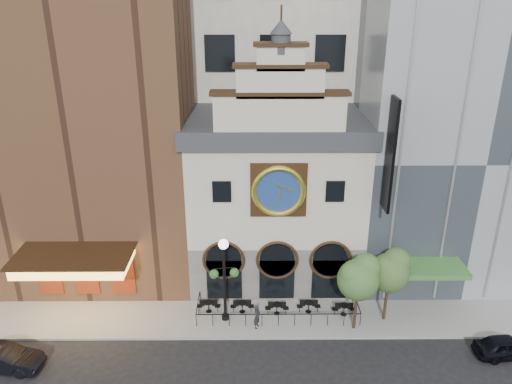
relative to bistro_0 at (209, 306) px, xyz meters
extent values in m
plane|color=black|center=(4.63, -2.76, -0.61)|extent=(120.00, 120.00, 0.00)
cube|color=gray|center=(4.63, -0.26, -0.54)|extent=(44.00, 5.00, 0.15)
cube|color=#605E5B|center=(4.63, 5.24, 1.54)|extent=(12.00, 8.00, 4.00)
cube|color=beige|center=(4.63, 5.24, 7.04)|extent=(12.00, 8.00, 7.00)
cube|color=#2D3035|center=(4.63, 5.24, 11.14)|extent=(12.60, 8.60, 1.20)
cube|color=black|center=(4.63, 1.16, 7.94)|extent=(3.60, 0.25, 3.60)
cylinder|color=navy|center=(4.63, 1.02, 7.94)|extent=(3.10, 0.12, 3.10)
torus|color=gold|center=(4.63, 0.94, 7.94)|extent=(3.46, 0.36, 3.46)
cylinder|color=#2D3035|center=(4.63, 1.64, 16.84)|extent=(1.10, 1.10, 1.10)
cone|color=#2D3035|center=(4.63, 1.64, 17.79)|extent=(1.30, 1.30, 0.80)
cube|color=#553424|center=(-8.37, 7.24, 12.04)|extent=(14.00, 12.00, 25.00)
cube|color=#FFBF59|center=(-8.37, -0.46, 3.74)|extent=(7.00, 3.40, 0.70)
cube|color=black|center=(-8.37, -0.46, 4.19)|extent=(7.40, 3.80, 0.15)
cube|color=maroon|center=(-8.37, 1.19, 1.54)|extent=(5.60, 0.15, 2.60)
cube|color=gray|center=(17.63, 7.24, 9.54)|extent=(14.00, 12.00, 20.00)
cube|color=#407D39|center=(14.63, 0.04, 2.84)|extent=(4.50, 2.40, 0.35)
cube|color=black|center=(11.23, 0.24, 10.54)|extent=(0.18, 1.60, 7.00)
cylinder|color=black|center=(0.00, 0.00, 0.28)|extent=(0.68, 0.68, 0.03)
cylinder|color=black|center=(0.00, 0.00, -0.09)|extent=(0.06, 0.06, 0.72)
cylinder|color=black|center=(2.26, -0.06, 0.28)|extent=(0.68, 0.68, 0.03)
cylinder|color=black|center=(2.26, -0.06, -0.09)|extent=(0.06, 0.06, 0.72)
cylinder|color=black|center=(4.59, -0.29, 0.28)|extent=(0.68, 0.68, 0.03)
cylinder|color=black|center=(4.59, -0.29, -0.09)|extent=(0.06, 0.06, 0.72)
cylinder|color=black|center=(6.74, -0.08, 0.28)|extent=(0.68, 0.68, 0.03)
cylinder|color=black|center=(6.74, -0.08, -0.09)|extent=(0.06, 0.06, 0.72)
cylinder|color=black|center=(9.06, -0.41, 0.28)|extent=(0.68, 0.68, 0.03)
cylinder|color=black|center=(9.06, -0.41, -0.09)|extent=(0.06, 0.06, 0.72)
imported|color=black|center=(18.14, -4.27, 0.05)|extent=(4.03, 1.96, 1.33)
imported|color=black|center=(-11.35, -5.19, 0.11)|extent=(4.51, 1.97, 1.44)
imported|color=black|center=(3.25, -1.70, 0.35)|extent=(0.58, 0.69, 1.63)
cylinder|color=black|center=(1.17, -0.82, 2.23)|extent=(0.19, 0.19, 5.39)
cylinder|color=black|center=(1.17, -0.82, -0.30)|extent=(0.47, 0.47, 0.32)
sphere|color=white|center=(1.17, -0.82, 5.14)|extent=(0.65, 0.65, 0.65)
sphere|color=#265221|center=(0.53, -0.91, 3.04)|extent=(0.60, 0.60, 0.60)
sphere|color=#265221|center=(1.81, -0.74, 3.04)|extent=(0.60, 0.60, 0.60)
cylinder|color=#382619|center=(9.49, -1.79, 0.94)|extent=(0.20, 0.20, 2.80)
sphere|color=#376026|center=(9.49, -1.79, 3.14)|extent=(2.60, 2.60, 2.60)
sphere|color=#376026|center=(9.99, -1.49, 3.83)|extent=(1.80, 1.80, 1.80)
sphere|color=#376026|center=(9.09, -1.99, 3.63)|extent=(1.60, 1.60, 1.60)
cylinder|color=#382619|center=(11.64, -0.88, 0.91)|extent=(0.20, 0.20, 2.74)
sphere|color=#375923|center=(11.64, -0.88, 3.06)|extent=(2.55, 2.55, 2.55)
sphere|color=#375923|center=(12.13, -0.58, 3.75)|extent=(1.76, 1.76, 1.76)
sphere|color=#375923|center=(11.25, -1.07, 3.55)|extent=(1.57, 1.57, 1.57)
camera|label=1|loc=(3.01, -28.06, 19.94)|focal=35.00mm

